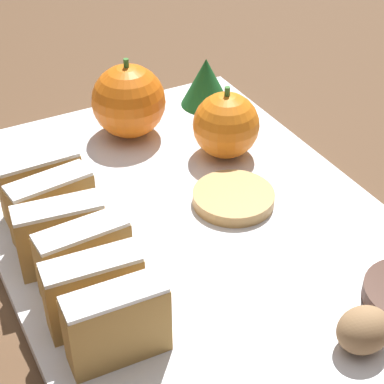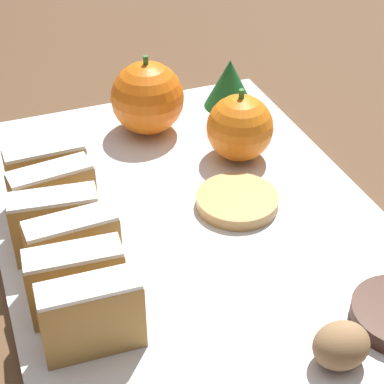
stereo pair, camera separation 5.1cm
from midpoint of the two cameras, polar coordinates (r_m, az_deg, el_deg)
name	(u,v)px [view 2 (the right image)]	position (r m, az deg, el deg)	size (l,w,h in m)	color
ground_plane	(192,233)	(0.53, 2.73, -3.73)	(6.00, 6.00, 0.00)	#513823
serving_platter	(192,227)	(0.53, 2.75, -3.24)	(0.31, 0.44, 0.01)	white
stollen_slice_front	(92,316)	(0.41, -5.38, -11.10)	(0.07, 0.03, 0.06)	#B28442
stollen_slice_second	(77,283)	(0.44, -6.94, -8.14)	(0.07, 0.03, 0.06)	#B28442
stollen_slice_third	(74,250)	(0.46, -7.36, -5.25)	(0.07, 0.03, 0.06)	#B28442
stollen_slice_fourth	(56,224)	(0.49, -9.09, -2.96)	(0.07, 0.03, 0.06)	#B28442
stollen_slice_fifth	(54,198)	(0.51, -9.44, -0.63)	(0.07, 0.03, 0.06)	#B28442
stollen_slice_sixth	(48,175)	(0.54, -10.11, 1.39)	(0.07, 0.02, 0.06)	#B28442
orange_near	(240,128)	(0.59, 6.74, 5.61)	(0.06, 0.06, 0.07)	orange
orange_far	(147,98)	(0.63, -1.66, 8.29)	(0.07, 0.07, 0.08)	orange
walnut	(341,345)	(0.43, 16.55, -13.10)	(0.04, 0.03, 0.03)	#8E6B47
gingerbread_cookie	(237,201)	(0.54, 6.72, -0.89)	(0.07, 0.07, 0.01)	tan
evergreen_sprig	(229,83)	(0.68, 5.52, 9.52)	(0.05, 0.05, 0.05)	#195623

